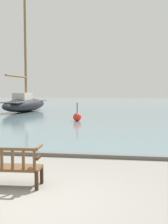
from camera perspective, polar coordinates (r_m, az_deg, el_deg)
ground_plane at (r=5.76m, az=-11.57°, el=-17.56°), size 160.00×160.00×0.00m
harbor_water at (r=49.09m, az=6.41°, el=1.80°), size 100.00×80.00×0.08m
quay_edge_kerb at (r=9.29m, az=-3.28°, el=-8.63°), size 40.00×0.30×0.12m
park_bench at (r=6.62m, az=-15.73°, el=-10.46°), size 1.63×0.61×0.92m
sailboat_outer_port at (r=28.86m, az=-11.88°, el=1.82°), size 2.92×8.68×12.44m
channel_buoy at (r=19.20m, az=-1.40°, el=-1.00°), size 0.56×0.56×1.26m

